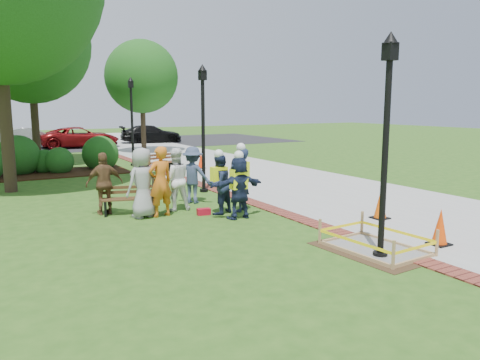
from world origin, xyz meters
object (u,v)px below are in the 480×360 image
hivis_worker_b (241,178)px  hivis_worker_c (219,182)px  lamp_near (386,130)px  wet_concrete_pad (376,239)px  cone_front (440,228)px  hivis_worker_a (239,185)px  bench_near (129,205)px

hivis_worker_b → hivis_worker_c: 0.68m
lamp_near → hivis_worker_b: 5.08m
hivis_worker_c → lamp_near: bearing=-77.8°
wet_concrete_pad → cone_front: size_ratio=3.02×
hivis_worker_a → hivis_worker_c: hivis_worker_a is taller
hivis_worker_a → hivis_worker_c: bearing=106.5°
hivis_worker_c → hivis_worker_b: bearing=-0.2°
bench_near → hivis_worker_c: bearing=-29.1°
wet_concrete_pad → bench_near: 6.62m
lamp_near → hivis_worker_a: lamp_near is taller
bench_near → hivis_worker_b: hivis_worker_b is taller
lamp_near → hivis_worker_a: 4.49m
wet_concrete_pad → hivis_worker_c: 4.69m
hivis_worker_a → bench_near: bearing=141.0°
hivis_worker_a → hivis_worker_b: size_ratio=0.93×
hivis_worker_b → cone_front: bearing=-67.5°
wet_concrete_pad → lamp_near: lamp_near is taller
wet_concrete_pad → hivis_worker_b: hivis_worker_b is taller
hivis_worker_a → hivis_worker_c: size_ratio=1.01×
bench_near → hivis_worker_c: (2.15, -1.20, 0.64)m
lamp_near → hivis_worker_a: (-0.83, 4.12, -1.59)m
wet_concrete_pad → hivis_worker_c: (-1.29, 4.46, 0.65)m
cone_front → lamp_near: size_ratio=0.19×
bench_near → wet_concrete_pad: bearing=-58.7°
hivis_worker_b → bench_near: bearing=157.0°
bench_near → cone_front: size_ratio=1.84×
hivis_worker_b → lamp_near: bearing=-85.7°
lamp_near → cone_front: bearing=-2.2°
hivis_worker_b → hivis_worker_c: (-0.68, 0.00, -0.06)m
lamp_near → hivis_worker_b: (-0.36, 4.83, -1.53)m
wet_concrete_pad → hivis_worker_a: 3.96m
bench_near → hivis_worker_b: 3.15m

